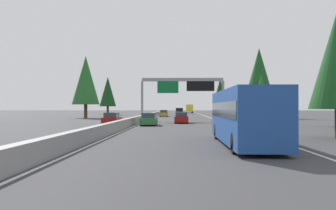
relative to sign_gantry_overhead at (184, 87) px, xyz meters
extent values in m
plane|color=#38383A|center=(8.37, 6.03, -5.21)|extent=(320.00, 320.00, 0.00)
cube|color=gray|center=(28.37, 6.33, -4.76)|extent=(180.00, 0.56, 0.90)
cube|color=silver|center=(18.37, -5.49, -5.21)|extent=(160.00, 0.16, 0.01)
cube|color=silver|center=(18.37, 5.78, -5.21)|extent=(160.00, 0.16, 0.01)
cylinder|color=gray|center=(0.04, 6.33, -2.19)|extent=(0.36, 0.36, 6.05)
cylinder|color=gray|center=(0.04, -5.99, -2.19)|extent=(0.36, 0.36, 6.05)
cube|color=gray|center=(0.04, 0.17, 1.09)|extent=(0.50, 12.32, 0.50)
cube|color=#0C602D|center=(-0.11, 2.39, -0.01)|extent=(0.12, 3.20, 1.90)
cube|color=black|center=(-0.11, -2.54, 0.09)|extent=(0.16, 4.20, 1.50)
cube|color=#1E4793|center=(-35.56, -2.89, -3.56)|extent=(11.50, 2.50, 2.90)
cube|color=#2D3847|center=(-35.56, -2.89, -3.20)|extent=(11.04, 2.55, 0.84)
cylinder|color=black|center=(-31.54, -1.79, -4.71)|extent=(1.00, 0.30, 1.00)
cylinder|color=black|center=(-31.54, -3.99, -4.71)|extent=(1.00, 0.30, 1.00)
cylinder|color=black|center=(-39.59, -1.79, -4.71)|extent=(1.00, 0.30, 1.00)
cylinder|color=black|center=(-39.59, -3.99, -4.71)|extent=(1.00, 0.30, 1.00)
cube|color=#2D6B38|center=(-13.22, 4.25, -4.68)|extent=(4.40, 1.80, 0.76)
cube|color=#2D3847|center=(-13.44, 4.25, -4.02)|extent=(2.46, 1.51, 0.56)
cylinder|color=black|center=(-11.81, 5.04, -4.89)|extent=(0.64, 0.22, 0.64)
cylinder|color=black|center=(-11.81, 3.46, -4.89)|extent=(0.64, 0.22, 0.64)
cylinder|color=black|center=(-14.63, 5.04, -4.89)|extent=(0.64, 0.22, 0.64)
cylinder|color=black|center=(-14.63, 3.46, -4.89)|extent=(0.64, 0.22, 0.64)
cube|color=#AD931E|center=(25.87, 4.02, -4.68)|extent=(4.40, 1.80, 0.76)
cube|color=#2D3847|center=(25.65, 4.02, -4.02)|extent=(2.46, 1.51, 0.56)
cylinder|color=black|center=(27.28, 4.81, -4.89)|extent=(0.64, 0.22, 0.64)
cylinder|color=black|center=(27.28, 3.23, -4.89)|extent=(0.64, 0.22, 0.64)
cylinder|color=black|center=(24.47, 4.81, -4.89)|extent=(0.64, 0.22, 0.64)
cylinder|color=black|center=(24.47, 3.23, -4.89)|extent=(0.64, 0.22, 0.64)
cube|color=black|center=(42.56, 0.54, -4.60)|extent=(5.60, 2.00, 0.70)
cube|color=black|center=(43.57, 0.54, -3.80)|extent=(2.24, 1.84, 0.90)
cube|color=#2D3847|center=(43.57, 0.54, -3.71)|extent=(2.02, 1.92, 0.41)
cylinder|color=black|center=(44.41, 1.40, -4.81)|extent=(0.80, 0.28, 0.80)
cylinder|color=black|center=(44.41, -0.32, -4.81)|extent=(0.80, 0.28, 0.80)
cylinder|color=black|center=(40.71, 1.40, -4.81)|extent=(0.80, 0.28, 0.80)
cylinder|color=black|center=(40.71, -0.32, -4.81)|extent=(0.80, 0.28, 0.80)
cube|color=maroon|center=(-7.02, 0.43, -4.68)|extent=(4.40, 1.80, 0.76)
cube|color=#2D3847|center=(-7.24, 0.43, -4.02)|extent=(2.46, 1.51, 0.56)
cylinder|color=black|center=(-5.61, 1.22, -4.89)|extent=(0.64, 0.22, 0.64)
cylinder|color=black|center=(-5.61, -0.36, -4.89)|extent=(0.64, 0.22, 0.64)
cylinder|color=black|center=(-8.43, 1.22, -4.89)|extent=(0.64, 0.22, 0.64)
cylinder|color=black|center=(-8.43, -0.36, -4.89)|extent=(0.64, 0.22, 0.64)
cube|color=gold|center=(74.98, -3.06, -3.51)|extent=(6.12, 2.40, 2.50)
cube|color=slate|center=(79.23, -3.06, -3.81)|extent=(2.38, 2.30, 1.90)
cylinder|color=black|center=(79.06, -2.00, -4.76)|extent=(0.90, 0.28, 0.90)
cylinder|color=black|center=(79.06, -4.12, -4.76)|extent=(0.90, 0.28, 0.90)
cylinder|color=black|center=(73.28, -2.00, -4.76)|extent=(0.90, 0.28, 0.90)
cylinder|color=black|center=(73.28, -4.12, -4.76)|extent=(0.90, 0.28, 0.90)
cube|color=maroon|center=(-11.55, 8.88, -4.68)|extent=(4.40, 1.80, 0.76)
cube|color=#2D3847|center=(-11.77, 8.88, -4.02)|extent=(2.46, 1.51, 0.56)
cylinder|color=black|center=(-10.14, 9.67, -4.89)|extent=(0.64, 0.22, 0.64)
cylinder|color=black|center=(-10.14, 8.09, -4.89)|extent=(0.64, 0.22, 0.64)
cylinder|color=black|center=(-12.96, 9.67, -4.89)|extent=(0.64, 0.22, 0.64)
cylinder|color=black|center=(-12.96, 8.09, -4.89)|extent=(0.64, 0.22, 0.64)
cylinder|color=#4C3823|center=(14.44, -14.91, -4.29)|extent=(0.56, 0.56, 1.84)
cone|color=#236028|center=(14.44, -14.91, -0.12)|extent=(3.67, 3.67, 6.51)
cylinder|color=#4C3823|center=(17.28, -15.09, -3.70)|extent=(0.69, 0.69, 3.03)
cone|color=#194C1E|center=(17.28, -15.09, 3.18)|extent=(6.05, 6.05, 10.73)
cylinder|color=#4C3823|center=(39.94, -10.00, -4.17)|extent=(0.59, 0.59, 2.09)
cone|color=#143D19|center=(39.94, -10.00, 0.58)|extent=(4.18, 4.18, 7.41)
cylinder|color=#4C3823|center=(14.53, 18.59, -3.90)|extent=(0.65, 0.65, 2.63)
cone|color=#236028|center=(14.53, 18.59, 2.07)|extent=(5.25, 5.25, 9.31)
cylinder|color=#4C3823|center=(46.09, 20.30, -4.07)|extent=(0.61, 0.61, 2.29)
cone|color=#143D19|center=(46.09, 20.30, 1.14)|extent=(4.59, 4.59, 8.13)
camera|label=1|loc=(-56.90, 0.82, -3.04)|focal=40.11mm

